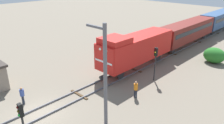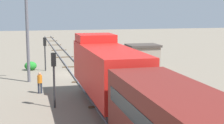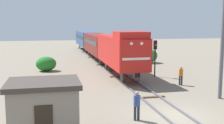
{
  "view_description": "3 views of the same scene",
  "coord_description": "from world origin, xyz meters",
  "views": [
    {
      "loc": [
        15.06,
        -6.85,
        10.94
      ],
      "look_at": [
        0.61,
        8.16,
        2.48
      ],
      "focal_mm": 35.0,
      "sensor_mm": 36.0,
      "label": 1
    },
    {
      "loc": [
        5.11,
        34.8,
        6.63
      ],
      "look_at": [
        -1.07,
        10.13,
        2.71
      ],
      "focal_mm": 55.0,
      "sensor_mm": 36.0,
      "label": 2
    },
    {
      "loc": [
        -7.14,
        -15.02,
        5.54
      ],
      "look_at": [
        -1.49,
        10.33,
        1.9
      ],
      "focal_mm": 45.0,
      "sensor_mm": 36.0,
      "label": 3
    }
  ],
  "objects": [
    {
      "name": "railway_track",
      "position": [
        0.0,
        0.0,
        0.07
      ],
      "size": [
        2.4,
        100.83,
        0.16
      ],
      "color": "#595960",
      "rests_on": "ground"
    },
    {
      "name": "traffic_signal_near",
      "position": [
        3.2,
        -2.64,
        2.54
      ],
      "size": [
        0.32,
        0.34,
        3.62
      ],
      "color": "#262628",
      "rests_on": "ground"
    },
    {
      "name": "traffic_signal_mid",
      "position": [
        3.4,
        11.93,
        2.63
      ],
      "size": [
        0.32,
        0.34,
        3.76
      ],
      "color": "#262628",
      "rests_on": "ground"
    },
    {
      "name": "ground_plane",
      "position": [
        0.0,
        0.0,
        0.0
      ],
      "size": [
        151.25,
        151.25,
        0.0
      ],
      "primitive_type": "plane",
      "color": "#756B5B"
    },
    {
      "name": "catenary_mast",
      "position": [
        4.94,
        2.91,
        4.24
      ],
      "size": [
        1.94,
        0.28,
        7.98
      ],
      "color": "#595960",
      "rests_on": "ground"
    },
    {
      "name": "relay_hut",
      "position": [
        -7.5,
        -1.27,
        1.39
      ],
      "size": [
        3.5,
        2.9,
        2.74
      ],
      "color": "gray",
      "rests_on": "ground"
    },
    {
      "name": "worker_by_signal",
      "position": [
        4.2,
        7.63,
        1.0
      ],
      "size": [
        0.38,
        0.38,
        1.7
      ],
      "rotation": [
        0.0,
        0.0,
        3.39
      ],
      "color": "#262B38",
      "rests_on": "ground"
    },
    {
      "name": "locomotive",
      "position": [
        0.0,
        12.88,
        2.77
      ],
      "size": [
        2.9,
        11.6,
        4.6
      ],
      "color": "red",
      "rests_on": "railway_track"
    },
    {
      "name": "bush_near",
      "position": [
        4.76,
        -3.33,
        0.48
      ],
      "size": [
        1.32,
        1.08,
        0.96
      ],
      "primitive_type": "ellipsoid",
      "color": "#1F7B26",
      "rests_on": "ground"
    },
    {
      "name": "worker_near_track",
      "position": [
        -2.4,
        -0.24,
        1.0
      ],
      "size": [
        0.38,
        0.38,
        1.7
      ],
      "rotation": [
        0.0,
        0.0,
        5.52
      ],
      "color": "#262B38",
      "rests_on": "ground"
    }
  ]
}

